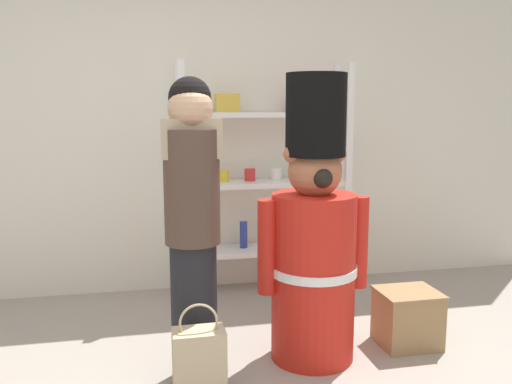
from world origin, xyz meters
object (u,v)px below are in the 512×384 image
(display_crate, at_px, (407,318))
(person_shopper, at_px, (193,220))
(merchandise_shelf, at_px, (264,179))
(teddy_bear_guard, at_px, (314,242))
(shopping_bag, at_px, (199,366))

(display_crate, bearing_deg, person_shopper, -173.77)
(merchandise_shelf, bearing_deg, person_shopper, -116.91)
(teddy_bear_guard, height_order, shopping_bag, teddy_bear_guard)
(shopping_bag, bearing_deg, person_shopper, 88.98)
(merchandise_shelf, height_order, display_crate, merchandise_shelf)
(person_shopper, relative_size, shopping_bag, 3.08)
(teddy_bear_guard, xyz_separation_m, display_crate, (0.62, 0.04, -0.52))
(shopping_bag, xyz_separation_m, display_crate, (1.32, 0.41, -0.03))
(merchandise_shelf, height_order, person_shopper, merchandise_shelf)
(shopping_bag, bearing_deg, merchandise_shelf, 66.91)
(teddy_bear_guard, bearing_deg, person_shopper, -171.15)
(person_shopper, distance_m, display_crate, 1.50)
(teddy_bear_guard, height_order, person_shopper, teddy_bear_guard)
(merchandise_shelf, relative_size, person_shopper, 1.11)
(person_shopper, height_order, display_crate, person_shopper)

